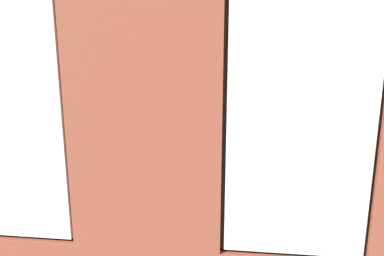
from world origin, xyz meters
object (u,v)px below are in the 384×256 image
at_px(coffee_table, 204,166).
at_px(remote_silver, 227,160).
at_px(couch_by_window, 115,240).
at_px(couch_left, 377,190).
at_px(potted_plant_by_left_couch, 324,151).
at_px(cup_ceramic, 178,161).
at_px(candle_jar, 209,162).
at_px(potted_plant_foreground_right, 86,115).
at_px(potted_plant_between_couches, 251,193).
at_px(potted_plant_corner_near_left, 337,119).
at_px(media_console, 1,175).
at_px(remote_black, 194,160).
at_px(table_plant_small, 204,154).

relative_size(coffee_table, remote_silver, 7.78).
xyz_separation_m(couch_by_window, coffee_table, (-0.69, -2.34, 0.03)).
relative_size(couch_left, coffee_table, 1.45).
height_order(coffee_table, potted_plant_by_left_couch, potted_plant_by_left_couch).
distance_m(cup_ceramic, candle_jar, 0.50).
xyz_separation_m(couch_by_window, cup_ceramic, (-0.29, -2.22, 0.13)).
distance_m(potted_plant_foreground_right, potted_plant_by_left_couch, 5.04).
relative_size(cup_ceramic, remote_silver, 0.63).
height_order(potted_plant_foreground_right, potted_plant_between_couches, potted_plant_between_couches).
height_order(remote_silver, potted_plant_corner_near_left, potted_plant_corner_near_left).
distance_m(coffee_table, potted_plant_by_left_couch, 2.13).
bearing_deg(media_console, potted_plant_by_left_couch, -166.20).
height_order(remote_silver, remote_black, same).
bearing_deg(remote_black, potted_plant_by_left_couch, 3.75).
relative_size(coffee_table, candle_jar, 12.62).
height_order(table_plant_small, remote_silver, table_plant_small).
distance_m(couch_left, remote_silver, 2.19).
relative_size(cup_ceramic, potted_plant_between_couches, 0.07).
bearing_deg(candle_jar, coffee_table, -51.49).
bearing_deg(coffee_table, remote_silver, -158.20).
bearing_deg(potted_plant_corner_near_left, couch_by_window, 54.54).
height_order(cup_ceramic, table_plant_small, table_plant_small).
distance_m(candle_jar, media_console, 3.25).
distance_m(remote_silver, potted_plant_between_couches, 2.50).
height_order(couch_left, potted_plant_foreground_right, potted_plant_foreground_right).
xyz_separation_m(candle_jar, potted_plant_by_left_couch, (-1.90, -0.86, -0.01)).
relative_size(remote_black, potted_plant_corner_near_left, 0.13).
height_order(candle_jar, media_console, candle_jar).
height_order(cup_ceramic, candle_jar, cup_ceramic).
xyz_separation_m(remote_silver, remote_black, (0.53, 0.04, 0.00)).
bearing_deg(cup_ceramic, media_console, 8.31).
xyz_separation_m(candle_jar, potted_plant_corner_near_left, (-2.44, -2.32, 0.27)).
bearing_deg(remote_silver, couch_left, -152.99).
bearing_deg(potted_plant_foreground_right, potted_plant_between_couches, 127.92).
bearing_deg(candle_jar, potted_plant_corner_near_left, -136.50).
height_order(cup_ceramic, potted_plant_foreground_right, potted_plant_foreground_right).
bearing_deg(couch_by_window, potted_plant_foreground_right, -64.63).
xyz_separation_m(couch_left, potted_plant_between_couches, (1.75, 1.65, 0.55)).
bearing_deg(potted_plant_by_left_couch, potted_plant_between_couches, 66.05).
bearing_deg(remote_black, potted_plant_foreground_right, 129.72).
relative_size(coffee_table, potted_plant_by_left_couch, 2.11).
relative_size(table_plant_small, potted_plant_between_couches, 0.17).
bearing_deg(remote_black, candle_jar, -53.32).
distance_m(potted_plant_between_couches, potted_plant_by_left_couch, 3.35).
distance_m(remote_black, potted_plant_between_couches, 2.58).
distance_m(candle_jar, potted_plant_between_couches, 2.28).
relative_size(couch_left, potted_plant_foreground_right, 1.64).
xyz_separation_m(couch_by_window, candle_jar, (-0.78, -2.22, 0.13)).
xyz_separation_m(candle_jar, potted_plant_foreground_right, (2.92, -2.29, 0.23)).
height_order(couch_by_window, table_plant_small, couch_by_window).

